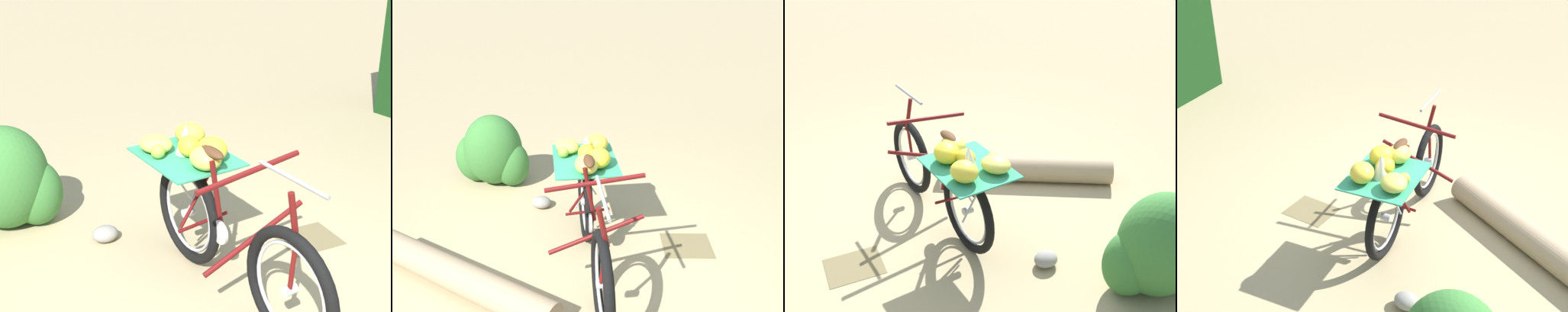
# 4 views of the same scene
# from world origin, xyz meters

# --- Properties ---
(ground_plane) EXTENTS (60.00, 60.00, 0.00)m
(ground_plane) POSITION_xyz_m (0.00, 0.00, 0.00)
(ground_plane) COLOR tan
(bicycle) EXTENTS (0.76, 1.80, 1.03)m
(bicycle) POSITION_xyz_m (-0.01, 0.38, 0.53)
(bicycle) COLOR black
(bicycle) RESTS_ON ground_plane
(fallen_log) EXTENTS (1.64, 1.04, 0.25)m
(fallen_log) POSITION_xyz_m (-1.01, 0.01, 0.12)
(fallen_log) COLOR #9E8466
(fallen_log) RESTS_ON ground_plane
(shrub_cluster) EXTENTS (0.86, 0.59, 0.82)m
(shrub_cluster) POSITION_xyz_m (-1.13, 1.75, 0.36)
(shrub_cluster) COLOR #387533
(shrub_cluster) RESTS_ON ground_plane
(path_stone) EXTENTS (0.19, 0.16, 0.12)m
(path_stone) POSITION_xyz_m (-0.52, 1.20, 0.06)
(path_stone) COLOR gray
(path_stone) RESTS_ON ground_plane
(leaf_litter_patch) EXTENTS (0.44, 0.36, 0.01)m
(leaf_litter_patch) POSITION_xyz_m (0.86, 0.58, 0.00)
(leaf_litter_patch) COLOR olive
(leaf_litter_patch) RESTS_ON ground_plane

